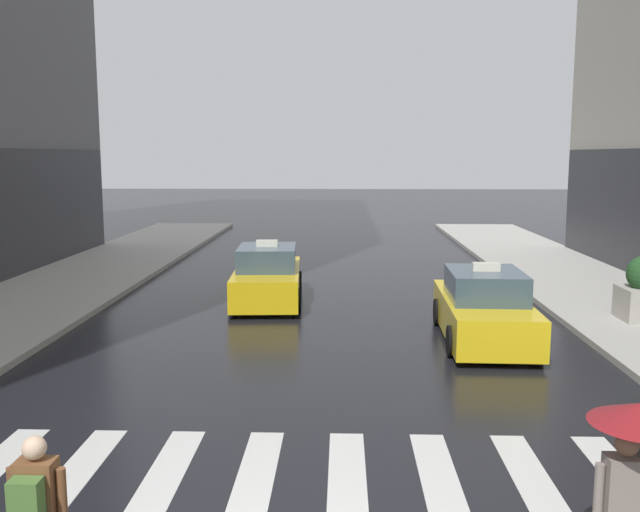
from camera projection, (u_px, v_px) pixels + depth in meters
The scene contains 5 objects.
crosswalk_markings at pixel (302, 476), 9.02m from camera, with size 11.30×2.80×0.01m.
taxi_lead at pixel (484, 309), 15.53m from camera, with size 2.03×4.59×1.80m.
taxi_second at pixel (268, 277), 19.61m from camera, with size 2.11×4.62×1.80m.
pedestrian_with_umbrella at pixel (635, 447), 6.33m from camera, with size 0.96×0.96×1.94m.
pedestrian_with_backpack at pixel (36, 508), 6.30m from camera, with size 0.55×0.43×1.65m.
Camera 1 is at (0.52, -5.49, 4.18)m, focal length 38.58 mm.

